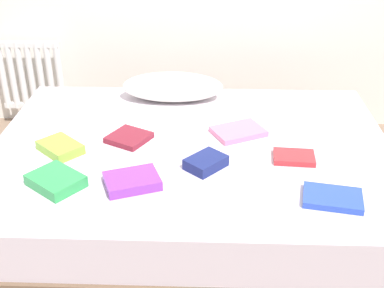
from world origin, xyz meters
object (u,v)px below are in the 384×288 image
Objects in this scene: radiator at (31,76)px; textbook_red at (294,157)px; bed at (192,188)px; textbook_navy at (206,163)px; textbook_purple at (132,181)px; textbook_maroon at (129,138)px; textbook_pink at (238,131)px; textbook_green at (56,181)px; pillow at (173,87)px; textbook_blue at (333,198)px; textbook_lime at (60,147)px.

textbook_red is at bearing -38.18° from radiator.
textbook_navy is (0.07, -0.21, 0.28)m from bed.
textbook_navy is 0.78× the size of textbook_purple.
textbook_maroon is 0.73× the size of textbook_pink.
textbook_pink is (0.80, 0.51, -0.01)m from textbook_green.
textbook_pink is at bearing 29.19° from bed.
radiator is at bearing 84.48° from textbook_navy.
pillow is at bearing 62.49° from textbook_purple.
textbook_green reaches higher than textbook_maroon.
textbook_purple reaches higher than textbook_blue.
bed is 9.13× the size of textbook_green.
pillow reaches higher than bed.
textbook_purple reaches higher than textbook_red.
radiator is 1.84m from textbook_purple.
textbook_red is (0.72, 0.24, -0.01)m from textbook_purple.
textbook_green is 0.97× the size of textbook_purple.
textbook_navy reaches higher than textbook_purple.
textbook_green reaches higher than textbook_red.
textbook_red is (1.05, 0.26, -0.01)m from textbook_green.
textbook_navy is at bearing -164.04° from textbook_red.
textbook_blue is at bearing -85.01° from textbook_pink.
bed is 8.01× the size of textbook_pink.
textbook_green is 1.05× the size of textbook_lime.
textbook_pink is at bearing -36.71° from radiator.
textbook_navy is at bearing -75.19° from pillow.
radiator is at bearing 100.67° from textbook_purple.
textbook_navy reaches higher than bed.
bed is 8.49× the size of textbook_blue.
textbook_green is at bearing -91.98° from textbook_maroon.
bed is 1.70m from radiator.
radiator reaches higher than textbook_red.
textbook_green is at bearing -172.80° from textbook_blue.
textbook_purple reaches higher than textbook_pink.
textbook_navy reaches higher than textbook_pink.
textbook_maroon reaches higher than bed.
pillow is at bearing 103.16° from bed.
textbook_navy is 0.70× the size of textbook_pink.
textbook_lime reaches higher than textbook_red.
textbook_maroon is at bearing 99.65° from textbook_navy.
pillow is 3.35× the size of textbook_navy.
textbook_green reaches higher than textbook_pink.
textbook_green is at bearing 147.58° from textbook_navy.
textbook_maroon is (-0.31, 0.04, 0.27)m from bed.
textbook_navy is (1.27, -1.41, 0.13)m from radiator.
textbook_blue is (1.79, -1.65, 0.12)m from radiator.
radiator is 1.79m from textbook_pink.
textbook_navy is at bearing 33.04° from textbook_lime.
bed is 0.69m from textbook_lime.
bed is at bearing 35.86° from textbook_purple.
radiator is 2.42× the size of textbook_lime.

